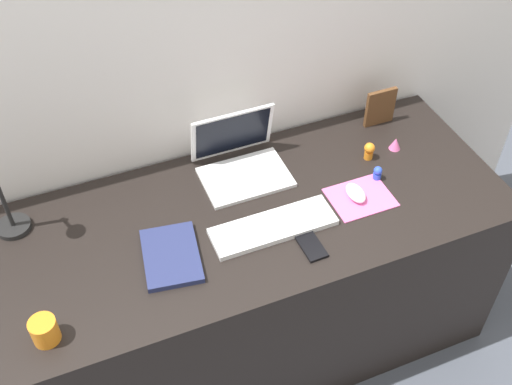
# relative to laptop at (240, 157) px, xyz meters

# --- Properties ---
(ground_plane) EXTENTS (6.00, 6.00, 0.00)m
(ground_plane) POSITION_rel_laptop_xyz_m (-0.04, -0.22, -0.79)
(ground_plane) COLOR #474C56
(back_wall) EXTENTS (2.95, 0.05, 1.54)m
(back_wall) POSITION_rel_laptop_xyz_m (-0.04, 0.18, -0.02)
(back_wall) COLOR silver
(back_wall) RESTS_ON ground_plane
(desk) EXTENTS (1.75, 0.71, 0.74)m
(desk) POSITION_rel_laptop_xyz_m (-0.04, -0.22, -0.42)
(desk) COLOR black
(desk) RESTS_ON ground_plane
(laptop) EXTENTS (0.30, 0.26, 0.21)m
(laptop) POSITION_rel_laptop_xyz_m (0.00, 0.00, 0.00)
(laptop) COLOR white
(laptop) RESTS_ON desk
(keyboard) EXTENTS (0.41, 0.13, 0.02)m
(keyboard) POSITION_rel_laptop_xyz_m (-0.00, -0.31, -0.04)
(keyboard) COLOR white
(keyboard) RESTS_ON desk
(mousepad) EXTENTS (0.21, 0.17, 0.00)m
(mousepad) POSITION_rel_laptop_xyz_m (0.33, -0.29, -0.05)
(mousepad) COLOR pink
(mousepad) RESTS_ON desk
(mouse) EXTENTS (0.06, 0.10, 0.03)m
(mouse) POSITION_rel_laptop_xyz_m (0.31, -0.28, -0.03)
(mouse) COLOR white
(mouse) RESTS_ON mousepad
(cell_phone) EXTENTS (0.07, 0.13, 0.01)m
(cell_phone) POSITION_rel_laptop_xyz_m (0.08, -0.42, -0.05)
(cell_phone) COLOR black
(cell_phone) RESTS_ON desk
(notebook_pad) EXTENTS (0.20, 0.26, 0.02)m
(notebook_pad) POSITION_rel_laptop_xyz_m (-0.34, -0.30, -0.04)
(notebook_pad) COLOR navy
(notebook_pad) RESTS_ON desk
(picture_frame) EXTENTS (0.12, 0.02, 0.15)m
(picture_frame) POSITION_rel_laptop_xyz_m (0.59, 0.04, 0.02)
(picture_frame) COLOR brown
(picture_frame) RESTS_ON desk
(coffee_mug) EXTENTS (0.08, 0.08, 0.08)m
(coffee_mug) POSITION_rel_laptop_xyz_m (-0.75, -0.45, -0.01)
(coffee_mug) COLOR orange
(coffee_mug) RESTS_ON desk
(toy_figurine_blue) EXTENTS (0.03, 0.03, 0.05)m
(toy_figurine_blue) POSITION_rel_laptop_xyz_m (0.42, -0.23, -0.03)
(toy_figurine_blue) COLOR blue
(toy_figurine_blue) RESTS_ON desk
(toy_figurine_pink) EXTENTS (0.04, 0.04, 0.05)m
(toy_figurine_pink) POSITION_rel_laptop_xyz_m (0.57, -0.11, -0.03)
(toy_figurine_pink) COLOR pink
(toy_figurine_pink) RESTS_ON desk
(toy_figurine_orange) EXTENTS (0.04, 0.04, 0.07)m
(toy_figurine_orange) POSITION_rel_laptop_xyz_m (0.45, -0.12, -0.02)
(toy_figurine_orange) COLOR orange
(toy_figurine_orange) RESTS_ON desk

